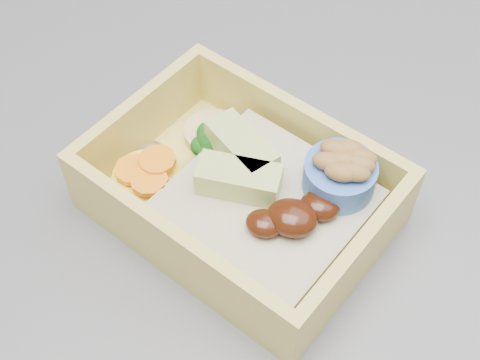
# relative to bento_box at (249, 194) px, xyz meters

# --- Properties ---
(bento_box) EXTENTS (0.20, 0.18, 0.06)m
(bento_box) POSITION_rel_bento_box_xyz_m (0.00, 0.00, 0.00)
(bento_box) COLOR #D4C057
(bento_box) RESTS_ON island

